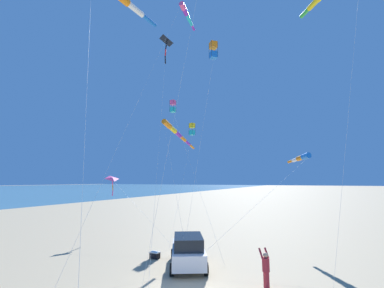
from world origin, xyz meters
name	(u,v)px	position (x,y,z in m)	size (l,w,h in m)	color
parked_car	(188,250)	(1.62, -3.66, 0.95)	(3.67, 4.66, 1.85)	silver
cooler_box	(155,255)	(4.37, -4.31, 0.21)	(0.62, 0.42, 0.42)	black
person_adult_flyer	(266,267)	(-3.08, -2.52, 0.98)	(0.62, 0.64, 1.79)	#B72833
kite_box_white_trailing	(173,106)	(7.90, -12.70, 12.98)	(8.56, 8.37, 13.66)	#EF4C93
kite_windsock_purple_drifting	(186,14)	(4.22, -8.46, 20.09)	(1.09, 14.92, 20.64)	#EF4C93
kite_windsock_blue_topmost	(301,158)	(-4.49, -13.13, 6.99)	(6.77, 12.88, 7.36)	blue
kite_delta_long_streamer_right	(113,179)	(12.03, -8.48, 5.21)	(9.99, 4.11, 5.56)	#EF4C93
kite_box_red_high_left	(213,50)	(1.51, -8.11, 15.74)	(1.67, 3.27, 16.47)	orange
kite_box_black_fish_shape	(192,129)	(7.09, -15.82, 10.98)	(2.68, 9.35, 11.69)	yellow
kite_windsock_rainbow_low_near	(176,132)	(4.43, -7.16, 8.91)	(3.41, 7.73, 9.59)	orange
kite_delta_yellow_midlevel	(167,41)	(7.39, -10.44, 19.23)	(7.26, 12.96, 19.69)	black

